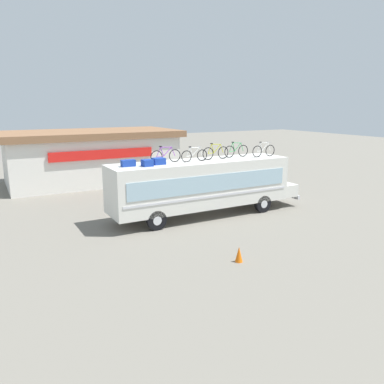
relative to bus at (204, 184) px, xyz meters
name	(u,v)px	position (x,y,z in m)	size (l,w,h in m)	color
ground_plane	(201,216)	(-0.17, 0.00, -1.91)	(120.00, 120.00, 0.00)	slate
bus	(204,184)	(0.00, 0.00, 0.00)	(11.98, 2.63, 3.26)	silver
luggage_bag_1	(128,163)	(-4.51, 0.00, 1.53)	(0.72, 0.35, 0.35)	#193899
luggage_bag_2	(147,163)	(-3.62, -0.38, 1.52)	(0.51, 0.55, 0.34)	#193899
luggage_bag_3	(159,161)	(-2.84, -0.09, 1.52)	(0.63, 0.56, 0.34)	#193899
rooftop_bicycle_1	(166,156)	(-2.25, 0.28, 1.74)	(1.80, 0.44, 0.94)	black
rooftop_bicycle_2	(194,155)	(-0.68, -0.10, 1.71)	(1.65, 0.44, 0.87)	black
rooftop_bicycle_3	(216,152)	(0.86, 0.10, 1.75)	(1.76, 0.44, 0.96)	black
rooftop_bicycle_4	(236,151)	(2.48, 0.32, 1.74)	(1.72, 0.44, 0.95)	black
rooftop_bicycle_5	(264,150)	(4.04, -0.35, 1.74)	(1.70, 0.44, 0.93)	black
roadside_building	(91,156)	(-3.04, 13.43, 0.27)	(14.20, 7.59, 4.27)	silver
traffic_cone	(239,254)	(-2.19, -6.61, -1.57)	(0.32, 0.32, 0.66)	orange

